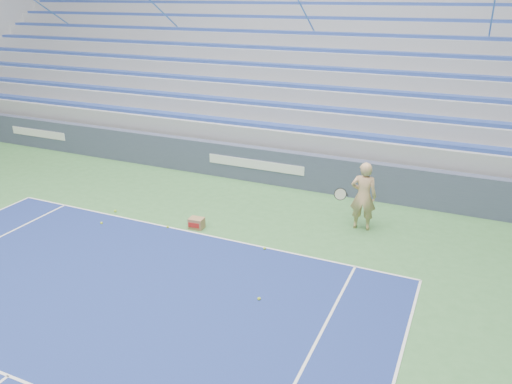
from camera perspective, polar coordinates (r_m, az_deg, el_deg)
sponsor_barrier at (r=15.58m, az=0.15°, el=3.17°), size 30.00×0.32×1.10m
bleachers at (r=20.37m, az=6.87°, el=12.69°), size 31.00×9.15×7.30m
tennis_player at (r=12.56m, az=12.15°, el=-0.46°), size 0.94×0.86×1.75m
ball_box at (r=12.67m, az=-6.81°, el=-3.56°), size 0.38×0.31×0.27m
tennis_ball_0 at (r=9.85m, az=0.35°, el=-12.11°), size 0.07×0.07×0.07m
tennis_ball_1 at (r=14.05m, az=-15.78°, el=-2.10°), size 0.07×0.07×0.07m
tennis_ball_2 at (r=12.81m, az=-10.07°, el=-3.96°), size 0.07×0.07×0.07m
tennis_ball_3 at (r=11.60m, az=0.99°, el=-6.47°), size 0.07×0.07×0.07m
tennis_ball_4 at (r=13.43m, az=-17.24°, el=-3.41°), size 0.07×0.07×0.07m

